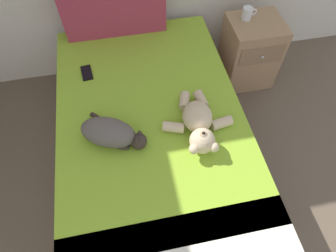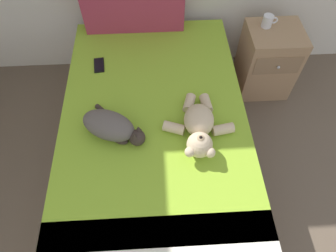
# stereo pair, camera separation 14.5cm
# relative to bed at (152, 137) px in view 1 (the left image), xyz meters

# --- Properties ---
(bed) EXTENTS (1.26, 2.00, 0.53)m
(bed) POSITION_rel_bed_xyz_m (0.00, 0.00, 0.00)
(bed) COLOR #9E7A56
(bed) RESTS_ON ground_plane
(patterned_cushion) EXTENTS (0.78, 0.15, 0.50)m
(patterned_cushion) POSITION_rel_bed_xyz_m (-0.12, 0.90, 0.52)
(patterned_cushion) COLOR #A5334C
(patterned_cushion) RESTS_ON bed
(cat) EXTENTS (0.42, 0.37, 0.15)m
(cat) POSITION_rel_bed_xyz_m (-0.26, -0.14, 0.34)
(cat) COLOR #59514C
(cat) RESTS_ON bed
(teddy_bear) EXTENTS (0.45, 0.50, 0.16)m
(teddy_bear) POSITION_rel_bed_xyz_m (0.27, -0.17, 0.34)
(teddy_bear) COLOR beige
(teddy_bear) RESTS_ON bed
(cell_phone) EXTENTS (0.09, 0.15, 0.01)m
(cell_phone) POSITION_rel_bed_xyz_m (-0.39, 0.46, 0.27)
(cell_phone) COLOR black
(cell_phone) RESTS_ON bed
(nightstand) EXTENTS (0.43, 0.42, 0.61)m
(nightstand) POSITION_rel_bed_xyz_m (0.98, 0.67, 0.04)
(nightstand) COLOR #9E7A56
(nightstand) RESTS_ON ground_plane
(mug) EXTENTS (0.12, 0.08, 0.09)m
(mug) POSITION_rel_bed_xyz_m (0.90, 0.74, 0.39)
(mug) COLOR silver
(mug) RESTS_ON nightstand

